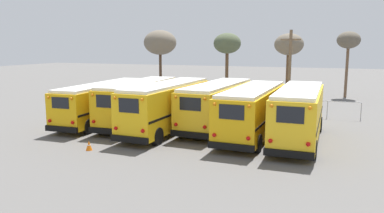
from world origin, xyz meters
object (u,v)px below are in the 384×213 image
school_bus_5 (299,113)px  school_bus_0 (105,101)px  school_bus_1 (140,101)px  school_bus_2 (167,105)px  bare_tree_1 (349,41)px  traffic_cone (89,145)px  school_bus_3 (217,104)px  bare_tree_3 (227,44)px  utility_pole (290,68)px  bare_tree_2 (289,46)px  bare_tree_0 (160,43)px  school_bus_4 (253,110)px

school_bus_5 → school_bus_0: bearing=176.2°
school_bus_0 → school_bus_1: size_ratio=1.08×
school_bus_0 → school_bus_2: school_bus_2 is taller
bare_tree_1 → school_bus_0: bearing=-129.4°
school_bus_1 → school_bus_5: school_bus_5 is taller
school_bus_0 → bare_tree_1: 28.06m
school_bus_5 → traffic_cone: (-10.76, -6.14, -1.51)m
school_bus_2 → school_bus_3: (2.88, 2.18, -0.06)m
bare_tree_1 → bare_tree_3: bare_tree_1 is taller
school_bus_0 → school_bus_2: size_ratio=1.07×
bare_tree_3 → traffic_cone: size_ratio=13.34×
school_bus_0 → school_bus_1: bearing=5.0°
utility_pole → bare_tree_3: 12.42m
bare_tree_1 → traffic_cone: bearing=-116.0°
school_bus_3 → bare_tree_2: bearing=77.2°
school_bus_3 → school_bus_5: size_ratio=1.01×
school_bus_3 → traffic_cone: size_ratio=17.80×
utility_pole → bare_tree_0: bearing=157.9°
school_bus_5 → bare_tree_2: bearing=99.1°
school_bus_3 → traffic_cone: bearing=-121.5°
bare_tree_1 → school_bus_2: bearing=-117.7°
bare_tree_3 → bare_tree_2: bearing=-31.2°
traffic_cone → bare_tree_3: bearing=89.0°
school_bus_2 → school_bus_4: 5.79m
school_bus_2 → bare_tree_2: 17.83m
school_bus_3 → utility_pole: (3.82, 9.87, 2.04)m
school_bus_2 → bare_tree_2: size_ratio=1.42×
school_bus_4 → bare_tree_1: size_ratio=1.37×
school_bus_2 → school_bus_1: bearing=154.4°
school_bus_3 → bare_tree_3: bare_tree_3 is taller
school_bus_2 → bare_tree_3: 21.44m
school_bus_1 → school_bus_2: (2.88, -1.38, 0.07)m
school_bus_0 → bare_tree_1: (17.56, 21.39, 4.63)m
bare_tree_3 → traffic_cone: 27.54m
school_bus_5 → school_bus_3: bearing=160.8°
school_bus_1 → school_bus_3: (5.76, 0.80, 0.01)m
bare_tree_0 → traffic_cone: bare_tree_0 is taller
school_bus_4 → bare_tree_3: (-7.42, 20.35, 4.23)m
school_bus_0 → bare_tree_2: size_ratio=1.51×
school_bus_3 → traffic_cone: (-5.00, -8.15, -1.46)m
school_bus_1 → school_bus_5: size_ratio=1.03×
school_bus_1 → traffic_cone: size_ratio=18.05×
bare_tree_1 → traffic_cone: 32.26m
school_bus_0 → school_bus_1: 2.89m
school_bus_4 → school_bus_5: 2.92m
bare_tree_0 → bare_tree_1: 21.55m
school_bus_2 → school_bus_4: school_bus_2 is taller
school_bus_4 → bare_tree_0: 23.90m
school_bus_4 → bare_tree_1: bearing=74.6°
school_bus_5 → bare_tree_1: bearing=82.0°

